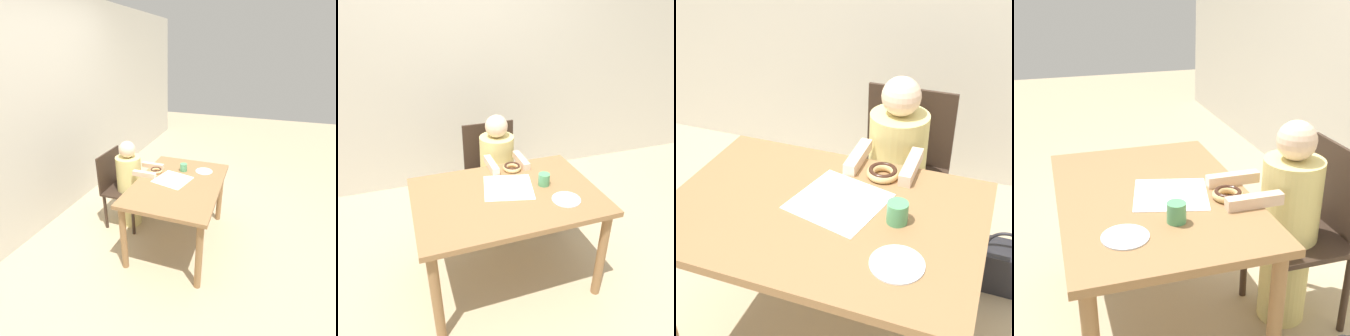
# 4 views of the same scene
# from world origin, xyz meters

# --- Properties ---
(ground_plane) EXTENTS (12.00, 12.00, 0.00)m
(ground_plane) POSITION_xyz_m (0.00, 0.00, 0.00)
(ground_plane) COLOR tan
(dining_table) EXTENTS (1.18, 0.82, 0.70)m
(dining_table) POSITION_xyz_m (0.00, 0.00, 0.61)
(dining_table) COLOR olive
(dining_table) RESTS_ON ground_plane
(chair) EXTENTS (0.45, 0.41, 0.87)m
(chair) POSITION_xyz_m (0.13, 0.73, 0.47)
(chair) COLOR #38281E
(chair) RESTS_ON ground_plane
(child_figure) EXTENTS (0.28, 0.50, 1.02)m
(child_figure) POSITION_xyz_m (0.13, 0.61, 0.50)
(child_figure) COLOR #E0D17F
(child_figure) RESTS_ON ground_plane
(donut) EXTENTS (0.13, 0.13, 0.04)m
(donut) POSITION_xyz_m (0.14, 0.29, 0.73)
(donut) COLOR #DBB270
(donut) RESTS_ON dining_table
(napkin) EXTENTS (0.38, 0.38, 0.00)m
(napkin) POSITION_xyz_m (0.04, 0.07, 0.71)
(napkin) COLOR white
(napkin) RESTS_ON dining_table
(handbag) EXTENTS (0.25, 0.17, 0.33)m
(handbag) POSITION_xyz_m (0.69, 0.59, 0.12)
(handbag) COLOR #232328
(handbag) RESTS_ON ground_plane
(cup) EXTENTS (0.08, 0.08, 0.08)m
(cup) POSITION_xyz_m (0.27, 0.03, 0.75)
(cup) COLOR #519E66
(cup) RESTS_ON dining_table
(plate) EXTENTS (0.18, 0.18, 0.01)m
(plate) POSITION_xyz_m (0.33, -0.18, 0.71)
(plate) COLOR silver
(plate) RESTS_ON dining_table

